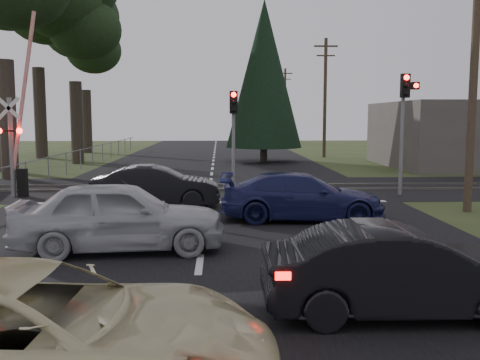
{
  "coord_description": "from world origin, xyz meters",
  "views": [
    {
      "loc": [
        0.43,
        -10.89,
        3.05
      ],
      "look_at": [
        1.0,
        4.03,
        1.3
      ],
      "focal_mm": 40.0,
      "sensor_mm": 36.0,
      "label": 1
    }
  ],
  "objects_px": {
    "traffic_signal_center": "(234,124)",
    "cream_coupe": "(28,338)",
    "utility_pole_mid": "(325,95)",
    "dark_hatchback": "(401,272)",
    "traffic_signal_right": "(405,111)",
    "silver_car": "(120,216)",
    "dark_car_far": "(156,187)",
    "blue_sedan": "(302,197)",
    "utility_pole_near": "(474,64)",
    "crossing_signal": "(17,144)",
    "utility_pole_far": "(285,104)"
  },
  "relations": [
    {
      "from": "dark_car_far",
      "to": "cream_coupe",
      "type": "bearing_deg",
      "value": 178.15
    },
    {
      "from": "traffic_signal_center",
      "to": "cream_coupe",
      "type": "height_order",
      "value": "traffic_signal_center"
    },
    {
      "from": "silver_car",
      "to": "blue_sedan",
      "type": "xyz_separation_m",
      "value": [
        4.74,
        3.53,
        -0.11
      ]
    },
    {
      "from": "utility_pole_mid",
      "to": "dark_car_far",
      "type": "distance_m",
      "value": 25.25
    },
    {
      "from": "traffic_signal_center",
      "to": "cream_coupe",
      "type": "relative_size",
      "value": 0.77
    },
    {
      "from": "traffic_signal_center",
      "to": "utility_pole_near",
      "type": "height_order",
      "value": "utility_pole_near"
    },
    {
      "from": "crossing_signal",
      "to": "utility_pole_near",
      "type": "relative_size",
      "value": 0.77
    },
    {
      "from": "utility_pole_near",
      "to": "cream_coupe",
      "type": "distance_m",
      "value": 15.76
    },
    {
      "from": "blue_sedan",
      "to": "crossing_signal",
      "type": "bearing_deg",
      "value": 67.62
    },
    {
      "from": "traffic_signal_center",
      "to": "dark_hatchback",
      "type": "bearing_deg",
      "value": -80.87
    },
    {
      "from": "blue_sedan",
      "to": "traffic_signal_right",
      "type": "bearing_deg",
      "value": -40.72
    },
    {
      "from": "dark_car_far",
      "to": "blue_sedan",
      "type": "bearing_deg",
      "value": -120.96
    },
    {
      "from": "utility_pole_far",
      "to": "cream_coupe",
      "type": "height_order",
      "value": "utility_pole_far"
    },
    {
      "from": "dark_car_far",
      "to": "dark_hatchback",
      "type": "bearing_deg",
      "value": -156.8
    },
    {
      "from": "utility_pole_mid",
      "to": "dark_car_far",
      "type": "xyz_separation_m",
      "value": [
        -10.23,
        -22.73,
        -4.02
      ]
    },
    {
      "from": "traffic_signal_right",
      "to": "silver_car",
      "type": "xyz_separation_m",
      "value": [
        -9.4,
        -8.25,
        -2.5
      ]
    },
    {
      "from": "utility_pole_near",
      "to": "silver_car",
      "type": "distance_m",
      "value": 12.05
    },
    {
      "from": "traffic_signal_right",
      "to": "cream_coupe",
      "type": "relative_size",
      "value": 0.88
    },
    {
      "from": "dark_car_far",
      "to": "traffic_signal_right",
      "type": "bearing_deg",
      "value": -79.03
    },
    {
      "from": "crossing_signal",
      "to": "utility_pole_near",
      "type": "height_order",
      "value": "utility_pole_near"
    },
    {
      "from": "crossing_signal",
      "to": "blue_sedan",
      "type": "distance_m",
      "value": 11.42
    },
    {
      "from": "utility_pole_far",
      "to": "traffic_signal_right",
      "type": "bearing_deg",
      "value": -91.2
    },
    {
      "from": "cream_coupe",
      "to": "blue_sedan",
      "type": "height_order",
      "value": "cream_coupe"
    },
    {
      "from": "traffic_signal_right",
      "to": "utility_pole_mid",
      "type": "distance_m",
      "value": 20.6
    },
    {
      "from": "silver_car",
      "to": "blue_sedan",
      "type": "distance_m",
      "value": 5.91
    },
    {
      "from": "traffic_signal_right",
      "to": "utility_pole_near",
      "type": "height_order",
      "value": "utility_pole_near"
    },
    {
      "from": "cream_coupe",
      "to": "blue_sedan",
      "type": "bearing_deg",
      "value": -21.31
    },
    {
      "from": "blue_sedan",
      "to": "dark_hatchback",
      "type": "bearing_deg",
      "value": -173.71
    },
    {
      "from": "utility_pole_mid",
      "to": "dark_hatchback",
      "type": "bearing_deg",
      "value": -99.12
    },
    {
      "from": "traffic_signal_center",
      "to": "traffic_signal_right",
      "type": "bearing_deg",
      "value": -10.41
    },
    {
      "from": "utility_pole_near",
      "to": "traffic_signal_right",
      "type": "bearing_deg",
      "value": 105.34
    },
    {
      "from": "blue_sedan",
      "to": "dark_car_far",
      "type": "relative_size",
      "value": 1.13
    },
    {
      "from": "crossing_signal",
      "to": "traffic_signal_center",
      "type": "bearing_deg",
      "value": 6.15
    },
    {
      "from": "traffic_signal_right",
      "to": "utility_pole_mid",
      "type": "bearing_deg",
      "value": 87.34
    },
    {
      "from": "utility_pole_mid",
      "to": "dark_hatchback",
      "type": "height_order",
      "value": "utility_pole_mid"
    },
    {
      "from": "traffic_signal_right",
      "to": "dark_car_far",
      "type": "distance_m",
      "value": 9.89
    },
    {
      "from": "traffic_signal_center",
      "to": "utility_pole_far",
      "type": "relative_size",
      "value": 0.46
    },
    {
      "from": "crossing_signal",
      "to": "utility_pole_far",
      "type": "height_order",
      "value": "utility_pole_far"
    },
    {
      "from": "utility_pole_far",
      "to": "dark_hatchback",
      "type": "distance_m",
      "value": 58.4
    },
    {
      "from": "traffic_signal_center",
      "to": "silver_car",
      "type": "xyz_separation_m",
      "value": [
        -2.85,
        -9.45,
        -1.99
      ]
    },
    {
      "from": "crossing_signal",
      "to": "cream_coupe",
      "type": "distance_m",
      "value": 16.28
    },
    {
      "from": "utility_pole_near",
      "to": "dark_hatchback",
      "type": "xyz_separation_m",
      "value": [
        -5.3,
        -9.02,
        -4.03
      ]
    },
    {
      "from": "traffic_signal_right",
      "to": "blue_sedan",
      "type": "height_order",
      "value": "traffic_signal_right"
    },
    {
      "from": "utility_pole_near",
      "to": "utility_pole_mid",
      "type": "xyz_separation_m",
      "value": [
        0.0,
        24.0,
        0.0
      ]
    },
    {
      "from": "cream_coupe",
      "to": "traffic_signal_center",
      "type": "bearing_deg",
      "value": -6.7
    },
    {
      "from": "traffic_signal_right",
      "to": "cream_coupe",
      "type": "bearing_deg",
      "value": -121.57
    },
    {
      "from": "utility_pole_mid",
      "to": "traffic_signal_center",
      "type": "bearing_deg",
      "value": -111.21
    },
    {
      "from": "utility_pole_near",
      "to": "silver_car",
      "type": "xyz_separation_m",
      "value": [
        -10.35,
        -4.77,
        -3.91
      ]
    },
    {
      "from": "traffic_signal_right",
      "to": "utility_pole_far",
      "type": "relative_size",
      "value": 0.52
    },
    {
      "from": "traffic_signal_right",
      "to": "utility_pole_near",
      "type": "relative_size",
      "value": 0.52
    }
  ]
}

